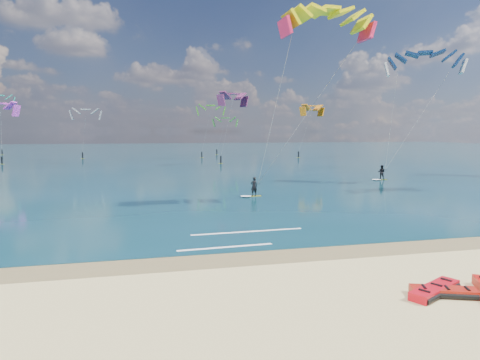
% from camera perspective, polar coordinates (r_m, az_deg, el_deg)
% --- Properties ---
extents(ground, '(320.00, 320.00, 0.00)m').
position_cam_1_polar(ground, '(56.83, -7.56, 0.35)').
color(ground, tan).
rests_on(ground, ground).
extents(wet_sand_strip, '(320.00, 2.40, 0.01)m').
position_cam_1_polar(wet_sand_strip, '(20.89, 2.62, -10.25)').
color(wet_sand_strip, brown).
rests_on(wet_sand_strip, ground).
extents(sea, '(320.00, 200.00, 0.04)m').
position_cam_1_polar(sea, '(120.52, -10.55, 3.53)').
color(sea, '#0A323A').
rests_on(sea, ground).
extents(packed_kite_left, '(3.03, 2.22, 0.36)m').
position_cam_1_polar(packed_kite_left, '(17.99, 24.51, -13.66)').
color(packed_kite_left, red).
rests_on(packed_kite_left, ground).
extents(packed_kite_mid, '(2.69, 1.80, 0.36)m').
position_cam_1_polar(packed_kite_mid, '(17.93, 25.49, -13.78)').
color(packed_kite_mid, '#B6190C').
rests_on(packed_kite_mid, ground).
extents(kitesurfer_main, '(10.94, 6.97, 17.01)m').
position_cam_1_polar(kitesurfer_main, '(37.26, 6.63, 10.62)').
color(kitesurfer_main, yellow).
rests_on(kitesurfer_main, sea).
extents(kitesurfer_far, '(10.04, 7.31, 16.68)m').
position_cam_1_polar(kitesurfer_far, '(54.86, 21.09, 9.00)').
color(kitesurfer_far, '#BDDD21').
rests_on(kitesurfer_far, sea).
extents(shoreline_foam, '(7.94, 3.60, 0.01)m').
position_cam_1_polar(shoreline_foam, '(24.38, -0.13, -7.70)').
color(shoreline_foam, white).
rests_on(shoreline_foam, ground).
extents(distant_kites, '(76.23, 45.60, 14.76)m').
position_cam_1_polar(distant_kites, '(94.22, -12.10, 6.28)').
color(distant_kites, '#35812F').
rests_on(distant_kites, ground).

